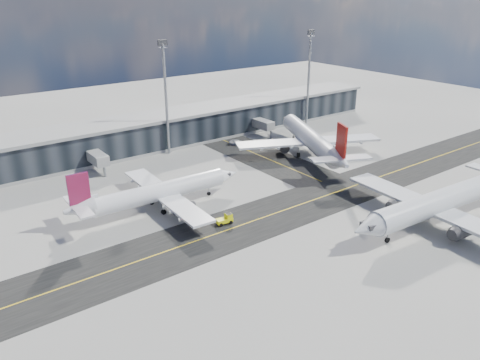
# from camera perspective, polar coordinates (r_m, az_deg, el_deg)

# --- Properties ---
(ground) EXTENTS (300.00, 300.00, 0.00)m
(ground) POSITION_cam_1_polar(r_m,az_deg,el_deg) (88.73, 6.45, -4.82)
(ground) COLOR gray
(ground) RESTS_ON ground
(taxiway_lanes) EXTENTS (180.00, 63.00, 0.03)m
(taxiway_lanes) POSITION_cam_1_polar(r_m,az_deg,el_deg) (98.28, 3.89, -1.93)
(taxiway_lanes) COLOR black
(taxiway_lanes) RESTS_ON ground
(terminal_concourse) EXTENTS (152.00, 19.80, 8.80)m
(terminal_concourse) POSITION_cam_1_polar(r_m,az_deg,el_deg) (129.82, -10.17, 5.76)
(terminal_concourse) COLOR black
(terminal_concourse) RESTS_ON ground
(floodlight_masts) EXTENTS (102.50, 0.70, 28.90)m
(floodlight_masts) POSITION_cam_1_polar(r_m,az_deg,el_deg) (121.02, -9.04, 10.26)
(floodlight_masts) COLOR gray
(floodlight_masts) RESTS_ON ground
(airliner_af) EXTENTS (36.29, 30.90, 10.76)m
(airliner_af) POSITION_cam_1_polar(r_m,az_deg,el_deg) (92.29, -9.95, -1.48)
(airliner_af) COLOR white
(airliner_af) RESTS_ON ground
(airliner_redtail) EXTENTS (36.86, 42.73, 13.31)m
(airliner_redtail) POSITION_cam_1_polar(r_m,az_deg,el_deg) (121.72, 8.66, 4.90)
(airliner_redtail) COLOR white
(airliner_redtail) RESTS_ON ground
(airliner_near) EXTENTS (44.01, 37.52, 13.03)m
(airliner_near) POSITION_cam_1_polar(r_m,az_deg,el_deg) (92.90, 23.35, -2.40)
(airliner_near) COLOR silver
(airliner_near) RESTS_ON ground
(baggage_tug) EXTENTS (3.24, 1.90, 1.94)m
(baggage_tug) POSITION_cam_1_polar(r_m,az_deg,el_deg) (86.35, -1.78, -4.76)
(baggage_tug) COLOR #FFFD0D
(baggage_tug) RESTS_ON ground
(service_van) EXTENTS (4.81, 5.76, 1.46)m
(service_van) POSITION_cam_1_polar(r_m,az_deg,el_deg) (129.80, -0.21, 4.56)
(service_van) COLOR white
(service_van) RESTS_ON ground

